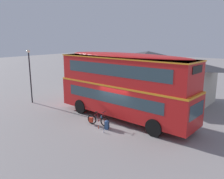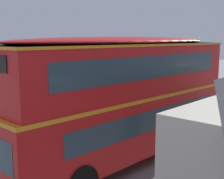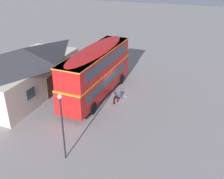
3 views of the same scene
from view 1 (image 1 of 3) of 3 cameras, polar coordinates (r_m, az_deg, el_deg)
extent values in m
plane|color=gray|center=(16.32, 1.15, -8.11)|extent=(120.00, 120.00, 0.00)
cylinder|color=black|center=(16.10, 14.78, -6.76)|extent=(1.12, 0.37, 1.10)
cylinder|color=black|center=(14.13, 10.39, -9.31)|extent=(1.12, 0.37, 1.10)
cylinder|color=black|center=(19.74, -2.59, -2.75)|extent=(1.12, 0.37, 1.10)
cylinder|color=black|center=(18.16, -7.79, -4.22)|extent=(1.12, 0.37, 1.10)
cube|color=red|center=(16.53, 2.82, -2.33)|extent=(10.81, 3.35, 2.10)
cube|color=orange|center=(16.28, 2.86, 1.34)|extent=(10.83, 3.37, 0.12)
cube|color=red|center=(16.12, 2.90, 4.76)|extent=(10.48, 3.27, 1.90)
ellipsoid|color=red|center=(16.01, 2.94, 8.42)|extent=(10.27, 3.21, 0.36)
cube|color=#2D424C|center=(13.95, 20.23, -4.90)|extent=(0.22, 2.05, 0.90)
cube|color=black|center=(13.51, 20.43, 4.69)|extent=(0.17, 1.38, 0.44)
cube|color=#2D424C|center=(15.65, -0.57, -2.03)|extent=(8.27, 0.71, 0.76)
cube|color=#2D424C|center=(15.17, 0.05, 4.86)|extent=(8.70, 0.74, 0.80)
cube|color=#2D424C|center=(17.53, 4.83, -0.48)|extent=(8.27, 0.71, 0.76)
cube|color=#2D424C|center=(17.06, 5.44, 5.67)|extent=(8.70, 0.74, 0.80)
cube|color=orange|center=(16.02, 2.93, 7.99)|extent=(10.60, 3.36, 0.08)
torus|color=black|center=(15.46, -1.78, -7.98)|extent=(0.68, 0.20, 0.68)
torus|color=black|center=(15.93, -4.99, -7.38)|extent=(0.68, 0.20, 0.68)
cylinder|color=#B2B2B7|center=(15.46, -1.78, -7.98)|extent=(0.07, 0.11, 0.05)
cylinder|color=#B2B2B7|center=(15.93, -4.99, -7.38)|extent=(0.07, 0.11, 0.05)
cylinder|color=maroon|center=(15.48, -2.68, -6.85)|extent=(0.45, 0.11, 0.70)
cylinder|color=maroon|center=(15.42, -2.92, -5.73)|extent=(0.57, 0.13, 0.10)
cylinder|color=maroon|center=(15.63, -3.58, -6.80)|extent=(0.18, 0.07, 0.62)
cylinder|color=maroon|center=(15.81, -4.18, -7.64)|extent=(0.52, 0.12, 0.09)
cylinder|color=maroon|center=(15.74, -4.41, -6.55)|extent=(0.40, 0.09, 0.57)
cylinder|color=maroon|center=(15.36, -1.89, -6.88)|extent=(0.10, 0.05, 0.62)
cylinder|color=black|center=(15.26, -2.00, -5.59)|extent=(0.11, 0.46, 0.03)
ellipsoid|color=black|center=(15.56, -3.89, -5.58)|extent=(0.27, 0.14, 0.06)
cube|color=red|center=(15.79, -5.24, -7.50)|extent=(0.30, 0.19, 0.32)
cylinder|color=#338CBF|center=(15.48, -2.68, -6.85)|extent=(0.07, 0.07, 0.18)
cube|color=#2D4C7A|center=(15.08, -1.29, -8.82)|extent=(0.33, 0.36, 0.53)
ellipsoid|color=#2D4C7A|center=(14.99, -1.29, -7.88)|extent=(0.31, 0.34, 0.10)
cube|color=navy|center=(15.08, -0.80, -9.15)|extent=(0.11, 0.21, 0.19)
cylinder|color=black|center=(15.19, -1.67, -8.67)|extent=(0.05, 0.05, 0.42)
cylinder|color=black|center=(15.04, -1.85, -8.88)|extent=(0.05, 0.05, 0.42)
cylinder|color=silver|center=(14.59, -2.08, -10.28)|extent=(0.07, 0.07, 0.21)
cylinder|color=black|center=(14.54, -2.09, -9.86)|extent=(0.04, 0.04, 0.03)
cylinder|color=#D84C33|center=(15.20, -3.41, -9.33)|extent=(0.06, 0.06, 0.20)
cylinder|color=black|center=(15.16, -3.41, -8.93)|extent=(0.04, 0.04, 0.03)
cube|color=beige|center=(22.97, 8.80, 1.99)|extent=(11.80, 5.94, 3.20)
pyramid|color=#38383D|center=(22.66, 8.99, 7.67)|extent=(12.22, 6.36, 1.37)
cube|color=#3D2319|center=(20.86, 4.96, -0.52)|extent=(1.10, 0.10, 2.10)
cube|color=#2D424C|center=(22.44, -1.08, 2.31)|extent=(1.10, 0.10, 0.90)
cube|color=#2D424C|center=(19.26, 12.09, 0.30)|extent=(1.10, 0.10, 0.90)
cylinder|color=black|center=(21.89, -19.60, 2.68)|extent=(0.11, 0.11, 4.55)
sphere|color=#F2E5BF|center=(21.64, -20.07, 8.93)|extent=(0.28, 0.28, 0.28)
camera|label=2|loc=(20.35, 38.44, 6.97)|focal=50.13mm
camera|label=3|loc=(31.14, -47.48, 20.41)|focal=42.43mm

